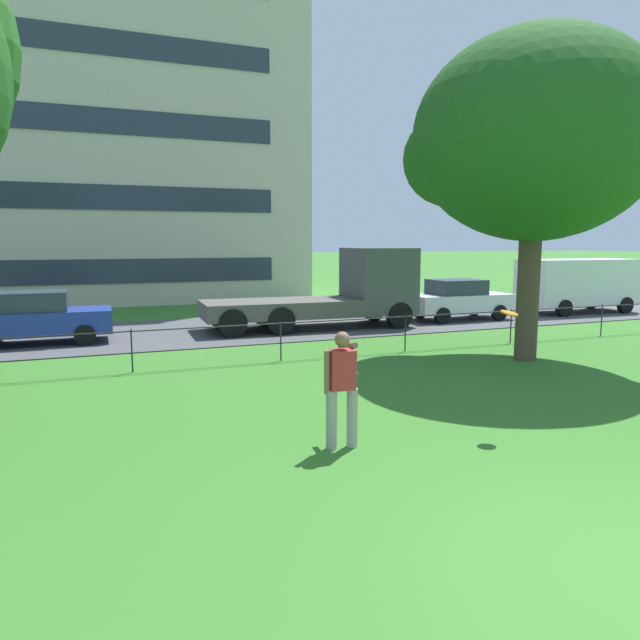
% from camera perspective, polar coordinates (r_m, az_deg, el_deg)
% --- Properties ---
extents(ground_plane, '(300.00, 300.00, 0.00)m').
position_cam_1_polar(ground_plane, '(6.31, 28.60, -21.36)').
color(ground_plane, '#387528').
extents(street_strip, '(80.00, 6.62, 0.01)m').
position_cam_1_polar(street_strip, '(20.14, -8.85, -0.88)').
color(street_strip, '#4C4C51').
rests_on(street_strip, ground).
extents(park_fence, '(28.48, 0.04, 1.00)m').
position_cam_1_polar(park_fence, '(14.57, -3.86, -1.43)').
color(park_fence, '#232328').
rests_on(park_fence, ground).
extents(tree_large_lawn, '(6.13, 6.20, 7.99)m').
position_cam_1_polar(tree_large_lawn, '(15.77, 20.18, 16.44)').
color(tree_large_lawn, brown).
rests_on(tree_large_lawn, ground).
extents(person_thrower, '(0.55, 0.74, 1.70)m').
position_cam_1_polar(person_thrower, '(8.41, 2.12, -6.41)').
color(person_thrower, gray).
rests_on(person_thrower, ground).
extents(frisbee, '(0.38, 0.38, 0.08)m').
position_cam_1_polar(frisbee, '(9.54, 18.02, 0.64)').
color(frisbee, orange).
extents(car_blue_far_left, '(4.01, 1.83, 1.54)m').
position_cam_1_polar(car_blue_far_left, '(18.85, -25.92, 0.23)').
color(car_blue_far_left, '#233899').
rests_on(car_blue_far_left, ground).
extents(flatbed_truck_left, '(7.38, 2.66, 2.75)m').
position_cam_1_polar(flatbed_truck_left, '(20.37, 1.94, 2.74)').
color(flatbed_truck_left, '#4C4C51').
rests_on(flatbed_truck_left, ground).
extents(car_white_right, '(4.04, 1.88, 1.54)m').
position_cam_1_polar(car_white_right, '(22.90, 13.38, 1.98)').
color(car_white_right, silver).
rests_on(car_white_right, ground).
extents(panel_van_center, '(5.06, 2.22, 2.24)m').
position_cam_1_polar(panel_van_center, '(26.79, 23.90, 3.38)').
color(panel_van_center, white).
rests_on(panel_van_center, ground).
extents(apartment_building_background, '(27.47, 11.95, 20.09)m').
position_cam_1_polar(apartment_building_background, '(34.67, -27.59, 18.61)').
color(apartment_building_background, beige).
rests_on(apartment_building_background, ground).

